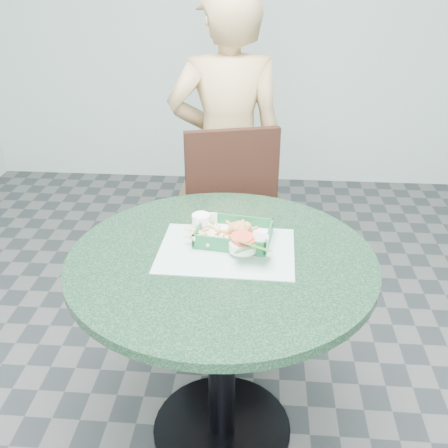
# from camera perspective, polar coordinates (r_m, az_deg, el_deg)

# --- Properties ---
(floor) EXTENTS (4.00, 5.00, 0.02)m
(floor) POSITION_cam_1_polar(r_m,az_deg,el_deg) (2.14, -0.23, -21.43)
(floor) COLOR #303335
(floor) RESTS_ON ground
(cafe_table) EXTENTS (0.97, 0.97, 0.75)m
(cafe_table) POSITION_cam_1_polar(r_m,az_deg,el_deg) (1.75, -0.26, -8.85)
(cafe_table) COLOR black
(cafe_table) RESTS_ON floor
(dining_chair) EXTENTS (0.43, 0.43, 0.93)m
(dining_chair) POSITION_cam_1_polar(r_m,az_deg,el_deg) (2.37, 0.70, 0.27)
(dining_chair) COLOR black
(dining_chair) RESTS_ON floor
(diner_person) EXTENTS (0.62, 0.46, 1.55)m
(diner_person) POSITION_cam_1_polar(r_m,az_deg,el_deg) (2.53, 0.35, 8.13)
(diner_person) COLOR tan
(diner_person) RESTS_ON floor
(placemat) EXTENTS (0.44, 0.33, 0.00)m
(placemat) POSITION_cam_1_polar(r_m,az_deg,el_deg) (1.68, 0.27, -3.45)
(placemat) COLOR #91B6AF
(placemat) RESTS_ON cafe_table
(food_basket) EXTENTS (0.24, 0.17, 0.05)m
(food_basket) POSITION_cam_1_polar(r_m,az_deg,el_deg) (1.73, 1.08, -1.94)
(food_basket) COLOR #185A32
(food_basket) RESTS_ON placemat
(crab_sandwich) EXTENTS (0.11, 0.11, 0.07)m
(crab_sandwich) POSITION_cam_1_polar(r_m,az_deg,el_deg) (1.70, 1.75, -1.19)
(crab_sandwich) COLOR #D8BC69
(crab_sandwich) RESTS_ON food_basket
(fries_pile) EXTENTS (0.14, 0.14, 0.04)m
(fries_pile) POSITION_cam_1_polar(r_m,az_deg,el_deg) (1.71, -2.12, -1.52)
(fries_pile) COLOR beige
(fries_pile) RESTS_ON food_basket
(sauce_ramekin) EXTENTS (0.06, 0.06, 0.03)m
(sauce_ramekin) POSITION_cam_1_polar(r_m,az_deg,el_deg) (1.76, -2.78, -0.22)
(sauce_ramekin) COLOR white
(sauce_ramekin) RESTS_ON food_basket
(garnish_cup) EXTENTS (0.13, 0.12, 0.05)m
(garnish_cup) POSITION_cam_1_polar(r_m,az_deg,el_deg) (1.64, 2.73, -2.75)
(garnish_cup) COLOR silver
(garnish_cup) RESTS_ON food_basket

